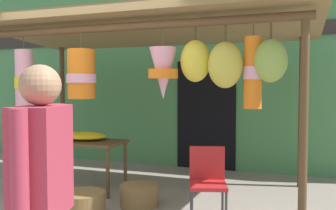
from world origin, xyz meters
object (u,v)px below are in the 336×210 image
Objects in this scene: customer_foreground at (42,188)px; wicker_basket_spare at (83,204)px; wicker_basket_by_table at (139,195)px; display_table at (79,146)px; flower_heap_on_table at (84,136)px; folding_chair at (208,178)px.

wicker_basket_spare is at bearing 117.51° from customer_foreground.
customer_foreground is at bearing -77.47° from wicker_basket_by_table.
display_table is 2.59× the size of wicker_basket_spare.
customer_foreground is (1.68, -3.03, 0.17)m from flower_heap_on_table.
customer_foreground reaches higher than wicker_basket_spare.
folding_chair is 2.40m from customer_foreground.
display_table reaches higher than wicker_basket_by_table.
display_table is 0.83× the size of customer_foreground.
wicker_basket_by_table is (1.16, -0.42, -0.51)m from display_table.
wicker_basket_by_table reaches higher than wicker_basket_spare.
flower_heap_on_table is 2.19m from folding_chair.
flower_heap_on_table is (0.05, 0.06, 0.14)m from display_table.
folding_chair reaches higher than display_table.
folding_chair is at bearing 80.89° from customer_foreground.
flower_heap_on_table is at bearing 121.71° from wicker_basket_spare.
display_table is 1.33m from wicker_basket_by_table.
flower_heap_on_table is 0.44× the size of customer_foreground.
flower_heap_on_table reaches higher than wicker_basket_spare.
customer_foreground is at bearing -59.86° from display_table.
wicker_basket_by_table is at bearing 102.53° from customer_foreground.
display_table is at bearing 125.30° from wicker_basket_spare.
wicker_basket_spare is 0.32× the size of customer_foreground.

